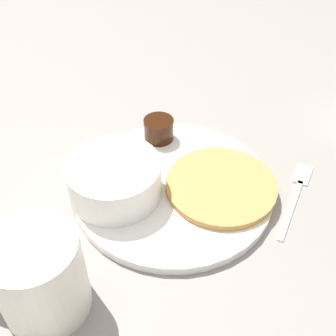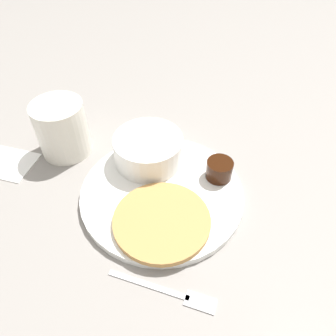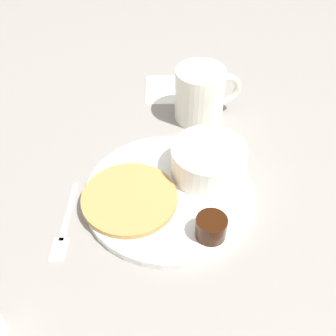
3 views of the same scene
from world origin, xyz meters
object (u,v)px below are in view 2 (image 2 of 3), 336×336
at_px(coffee_mug, 62,128).
at_px(bowl, 148,149).
at_px(plate, 162,193).
at_px(fork, 174,293).

bearing_deg(coffee_mug, bowl, -4.92).
bearing_deg(bowl, coffee_mug, 175.08).
xyz_separation_m(plate, fork, (0.05, -0.16, -0.00)).
bearing_deg(plate, coffee_mug, 157.94).
xyz_separation_m(bowl, fork, (0.08, -0.22, -0.04)).
distance_m(plate, fork, 0.16).
relative_size(plate, bowl, 2.22).
distance_m(coffee_mug, fork, 0.34).
bearing_deg(fork, bowl, 110.55).
distance_m(bowl, fork, 0.24).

